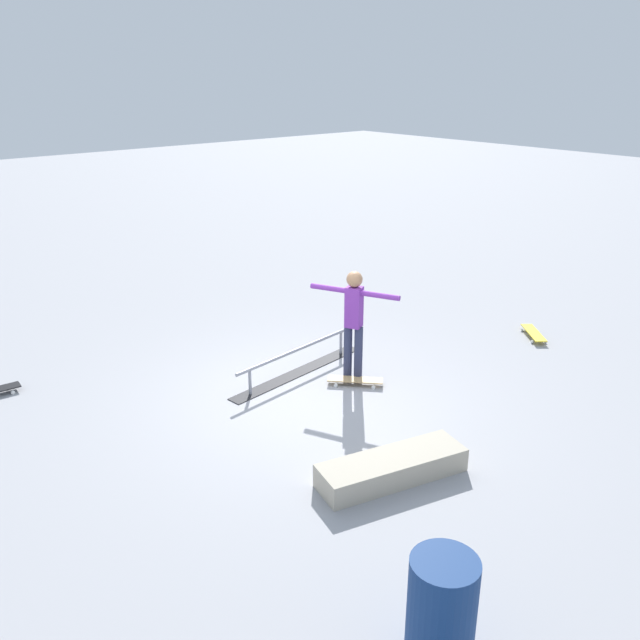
{
  "coord_description": "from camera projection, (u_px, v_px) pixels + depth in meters",
  "views": [
    {
      "loc": [
        5.25,
        6.36,
        4.32
      ],
      "look_at": [
        -0.41,
        -0.28,
        1.0
      ],
      "focal_mm": 37.24,
      "sensor_mm": 36.0,
      "label": 1
    }
  ],
  "objects": [
    {
      "name": "ground_plane",
      "position": [
        310.0,
        399.0,
        9.25
      ],
      "size": [
        60.0,
        60.0,
        0.0
      ],
      "primitive_type": "plane",
      "color": "#9E9EA3"
    },
    {
      "name": "grind_rail",
      "position": [
        298.0,
        362.0,
        9.99
      ],
      "size": [
        2.61,
        0.55,
        0.41
      ],
      "rotation": [
        0.0,
        0.0,
        0.12
      ],
      "color": "black",
      "rests_on": "ground_plane"
    },
    {
      "name": "skate_ledge",
      "position": [
        392.0,
        468.0,
        7.41
      ],
      "size": [
        1.79,
        0.93,
        0.28
      ],
      "primitive_type": "cube",
      "rotation": [
        0.0,
        0.0,
        -0.25
      ],
      "color": "#B2A893",
      "rests_on": "ground_plane"
    },
    {
      "name": "skater_main",
      "position": [
        354.0,
        318.0,
        9.48
      ],
      "size": [
        0.63,
        1.26,
        1.67
      ],
      "rotation": [
        0.0,
        0.0,
        5.14
      ],
      "color": "#2D3351",
      "rests_on": "ground_plane"
    },
    {
      "name": "skateboard_main",
      "position": [
        355.0,
        380.0,
        9.65
      ],
      "size": [
        0.69,
        0.72,
        0.09
      ],
      "rotation": [
        0.0,
        0.0,
        5.45
      ],
      "color": "tan",
      "rests_on": "ground_plane"
    },
    {
      "name": "loose_skateboard_yellow",
      "position": [
        534.0,
        333.0,
        11.35
      ],
      "size": [
        0.66,
        0.75,
        0.09
      ],
      "rotation": [
        0.0,
        0.0,
        0.89
      ],
      "color": "yellow",
      "rests_on": "ground_plane"
    },
    {
      "name": "trash_bin",
      "position": [
        441.0,
        612.0,
        5.02
      ],
      "size": [
        0.53,
        0.53,
        0.94
      ],
      "primitive_type": "cylinder",
      "color": "navy",
      "rests_on": "ground_plane"
    }
  ]
}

